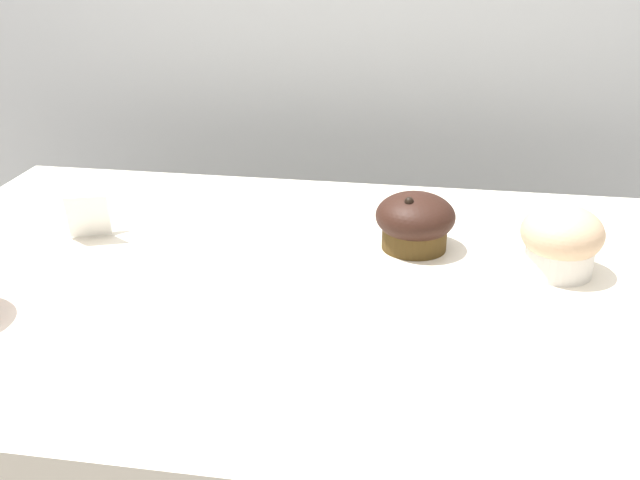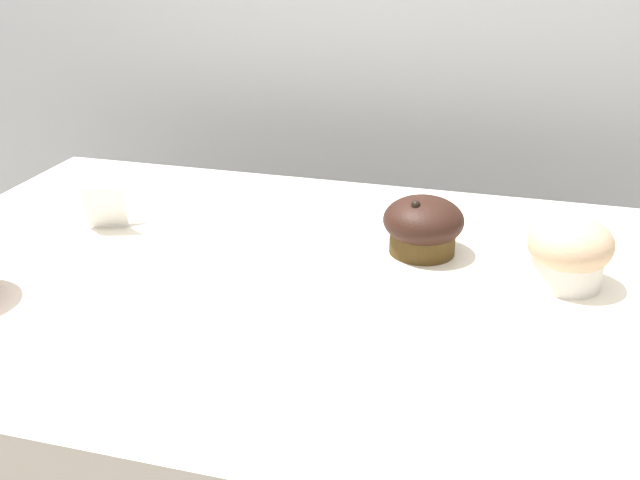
# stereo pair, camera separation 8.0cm
# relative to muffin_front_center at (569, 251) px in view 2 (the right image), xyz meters

# --- Properties ---
(wall_back) EXTENTS (3.20, 0.10, 1.80)m
(wall_back) POSITION_rel_muffin_front_center_xyz_m (-0.27, 0.54, -0.04)
(wall_back) COLOR silver
(wall_back) RESTS_ON ground
(muffin_front_center) EXTENTS (0.09, 0.09, 0.08)m
(muffin_front_center) POSITION_rel_muffin_front_center_xyz_m (0.00, 0.00, 0.00)
(muffin_front_center) COLOR silver
(muffin_front_center) RESTS_ON display_counter
(muffin_back_left) EXTENTS (0.09, 0.09, 0.07)m
(muffin_back_left) POSITION_rel_muffin_front_center_xyz_m (-0.16, 0.04, -0.01)
(muffin_back_left) COLOR #443114
(muffin_back_left) RESTS_ON display_counter
(price_card) EXTENTS (0.06, 0.06, 0.06)m
(price_card) POSITION_rel_muffin_front_center_xyz_m (-0.55, 0.01, -0.01)
(price_card) COLOR white
(price_card) RESTS_ON display_counter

